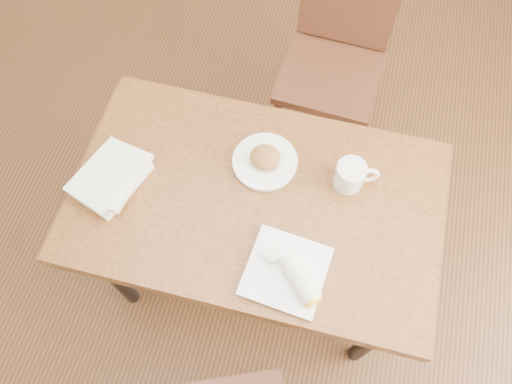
% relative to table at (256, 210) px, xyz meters
% --- Properties ---
extents(ground, '(4.00, 5.00, 0.01)m').
position_rel_table_xyz_m(ground, '(0.00, 0.00, -0.66)').
color(ground, '#472814').
rests_on(ground, ground).
extents(table, '(1.20, 0.72, 0.75)m').
position_rel_table_xyz_m(table, '(0.00, 0.00, 0.00)').
color(table, brown).
rests_on(table, ground).
extents(chair_far, '(0.44, 0.44, 0.95)m').
position_rel_table_xyz_m(chair_far, '(0.14, 0.87, -0.11)').
color(chair_far, '#3F1C12').
rests_on(chair_far, ground).
extents(plate_scone, '(0.22, 0.22, 0.07)m').
position_rel_table_xyz_m(plate_scone, '(-0.00, 0.13, 0.11)').
color(plate_scone, white).
rests_on(plate_scone, table).
extents(coffee_mug, '(0.14, 0.10, 0.10)m').
position_rel_table_xyz_m(coffee_mug, '(0.28, 0.13, 0.14)').
color(coffee_mug, white).
rests_on(coffee_mug, table).
extents(plate_burrito, '(0.26, 0.26, 0.08)m').
position_rel_table_xyz_m(plate_burrito, '(0.16, -0.22, 0.11)').
color(plate_burrito, white).
rests_on(plate_burrito, table).
extents(book_stack, '(0.23, 0.28, 0.06)m').
position_rel_table_xyz_m(book_stack, '(-0.47, -0.05, 0.12)').
color(book_stack, white).
rests_on(book_stack, table).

